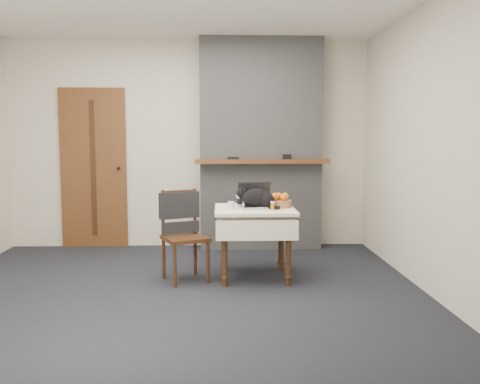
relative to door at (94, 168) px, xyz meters
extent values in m
plane|color=black|center=(1.20, -1.97, -1.00)|extent=(4.50, 4.50, 0.00)
cube|color=beige|center=(1.20, 0.03, 0.30)|extent=(4.50, 0.02, 2.60)
cube|color=beige|center=(3.45, -1.97, 0.30)|extent=(0.02, 4.00, 2.60)
cube|color=brown|center=(0.00, 0.00, 0.00)|extent=(0.82, 0.05, 2.00)
cube|color=#381E0F|center=(0.00, -0.03, 0.00)|extent=(0.06, 0.01, 1.70)
cylinder|color=black|center=(0.32, -0.04, 0.00)|extent=(0.04, 0.06, 0.04)
cube|color=gray|center=(2.10, -0.12, 0.30)|extent=(1.50, 0.30, 2.60)
cube|color=brown|center=(2.10, -0.36, 0.10)|extent=(1.62, 0.18, 0.05)
cube|color=black|center=(1.75, -0.36, 0.14)|extent=(0.14, 0.04, 0.03)
cube|color=black|center=(2.40, -0.36, 0.16)|extent=(0.10, 0.07, 0.06)
cylinder|color=#381E0F|center=(1.63, -1.88, -0.68)|extent=(0.06, 0.06, 0.64)
sphere|color=#381E0F|center=(1.63, -1.88, -0.92)|extent=(0.07, 0.07, 0.07)
cylinder|color=#381E0F|center=(2.23, -1.88, -0.68)|extent=(0.06, 0.06, 0.64)
sphere|color=#381E0F|center=(2.23, -1.88, -0.92)|extent=(0.07, 0.07, 0.07)
cylinder|color=#381E0F|center=(1.63, -1.28, -0.68)|extent=(0.06, 0.06, 0.64)
sphere|color=#381E0F|center=(1.63, -1.28, -0.92)|extent=(0.07, 0.07, 0.07)
cylinder|color=#381E0F|center=(2.23, -1.28, -0.68)|extent=(0.06, 0.06, 0.64)
sphere|color=#381E0F|center=(2.23, -1.28, -0.92)|extent=(0.07, 0.07, 0.07)
cube|color=white|center=(1.93, -1.58, -0.33)|extent=(0.78, 0.78, 0.06)
cube|color=white|center=(1.93, -1.96, -0.44)|extent=(0.78, 0.01, 0.22)
cube|color=white|center=(1.93, -1.19, -0.44)|extent=(0.78, 0.01, 0.22)
cube|color=white|center=(1.55, -1.58, -0.44)|extent=(0.01, 0.78, 0.22)
cube|color=white|center=(2.32, -1.58, -0.44)|extent=(0.01, 0.78, 0.22)
cube|color=#B7B7BC|center=(1.96, -1.59, -0.29)|extent=(0.37, 0.29, 0.02)
cube|color=black|center=(1.96, -1.59, -0.28)|extent=(0.30, 0.20, 0.00)
cube|color=black|center=(1.93, -1.45, -0.17)|extent=(0.34, 0.12, 0.23)
cube|color=#A2BFED|center=(1.93, -1.45, -0.17)|extent=(0.31, 0.10, 0.21)
ellipsoid|color=black|center=(1.96, -1.59, -0.20)|extent=(0.34, 0.25, 0.19)
ellipsoid|color=black|center=(2.05, -1.62, -0.22)|extent=(0.20, 0.21, 0.16)
sphere|color=black|center=(1.81, -1.55, -0.16)|extent=(0.14, 0.14, 0.11)
ellipsoid|color=white|center=(1.77, -1.54, -0.18)|extent=(0.06, 0.07, 0.05)
ellipsoid|color=white|center=(1.84, -1.56, -0.24)|extent=(0.06, 0.07, 0.08)
cone|color=black|center=(1.81, -1.59, -0.10)|extent=(0.05, 0.05, 0.05)
cone|color=black|center=(1.83, -1.52, -0.10)|extent=(0.05, 0.05, 0.05)
cylinder|color=black|center=(2.09, -1.70, -0.28)|extent=(0.15, 0.12, 0.03)
sphere|color=white|center=(1.82, -1.59, -0.28)|extent=(0.04, 0.04, 0.04)
sphere|color=white|center=(1.84, -1.52, -0.28)|extent=(0.04, 0.04, 0.04)
cylinder|color=silver|center=(1.70, -1.65, -0.26)|extent=(0.07, 0.07, 0.07)
cylinder|color=#B36E16|center=(2.10, -1.72, -0.27)|extent=(0.04, 0.04, 0.07)
cylinder|color=white|center=(2.10, -1.72, -0.23)|extent=(0.04, 0.04, 0.02)
cylinder|color=#AF7246|center=(2.18, -1.52, -0.27)|extent=(0.25, 0.25, 0.07)
sphere|color=orange|center=(2.13, -1.55, -0.20)|extent=(0.07, 0.07, 0.07)
sphere|color=orange|center=(2.22, -1.56, -0.20)|extent=(0.07, 0.07, 0.07)
sphere|color=orange|center=(2.18, -1.47, -0.20)|extent=(0.07, 0.07, 0.07)
sphere|color=gold|center=(2.24, -1.49, -0.20)|extent=(0.07, 0.07, 0.07)
sphere|color=orange|center=(2.14, -1.48, -0.20)|extent=(0.07, 0.07, 0.07)
cube|color=black|center=(2.12, -1.54, -0.30)|extent=(0.14, 0.11, 0.01)
cube|color=#381E0F|center=(1.25, -1.67, -0.58)|extent=(0.52, 0.52, 0.04)
cylinder|color=#381E0F|center=(1.17, -1.89, -0.79)|extent=(0.03, 0.03, 0.42)
cylinder|color=#381E0F|center=(1.47, -1.76, -0.79)|extent=(0.03, 0.03, 0.42)
cylinder|color=#381E0F|center=(1.03, -1.59, -0.79)|extent=(0.03, 0.03, 0.42)
cylinder|color=#381E0F|center=(1.34, -1.45, -0.79)|extent=(0.03, 0.03, 0.42)
cylinder|color=#381E0F|center=(1.03, -1.59, -0.35)|extent=(0.03, 0.03, 0.46)
cylinder|color=#381E0F|center=(1.34, -1.45, -0.35)|extent=(0.03, 0.03, 0.46)
cube|color=#381E0F|center=(1.19, -1.52, -0.26)|extent=(0.32, 0.16, 0.26)
cube|color=black|center=(1.19, -1.53, -0.28)|extent=(0.40, 0.22, 0.26)
camera|label=1|loc=(1.59, -6.78, 0.42)|focal=40.00mm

